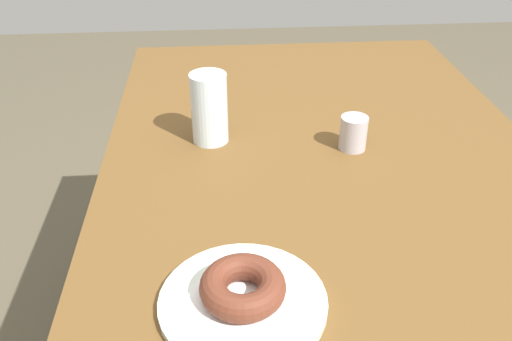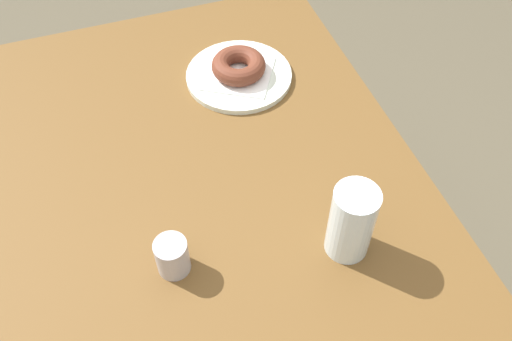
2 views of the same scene
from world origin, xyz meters
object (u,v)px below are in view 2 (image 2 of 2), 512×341
at_px(sugar_jar, 172,256).
at_px(plate_chocolate_ring, 239,76).
at_px(donut_chocolate_ring, 239,66).
at_px(water_glass, 351,222).

bearing_deg(sugar_jar, plate_chocolate_ring, -30.92).
xyz_separation_m(plate_chocolate_ring, donut_chocolate_ring, (0.00, 0.00, 0.03)).
xyz_separation_m(donut_chocolate_ring, sugar_jar, (-0.39, 0.23, 0.00)).
bearing_deg(water_glass, donut_chocolate_ring, 4.92).
height_order(donut_chocolate_ring, sugar_jar, sugar_jar).
bearing_deg(plate_chocolate_ring, sugar_jar, 149.08).
height_order(plate_chocolate_ring, donut_chocolate_ring, donut_chocolate_ring).
bearing_deg(donut_chocolate_ring, sugar_jar, 149.08).
relative_size(plate_chocolate_ring, water_glass, 1.58).
bearing_deg(sugar_jar, water_glass, -101.07).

